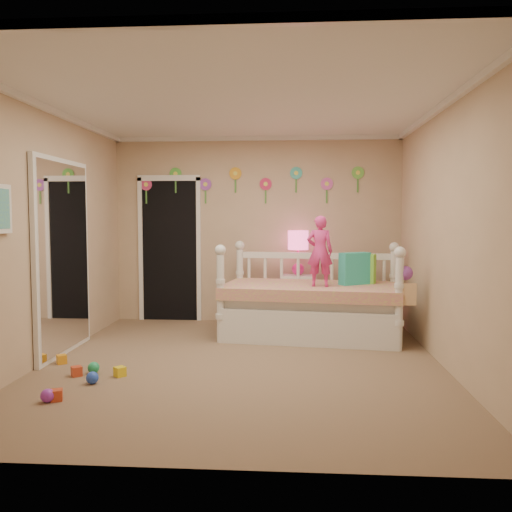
# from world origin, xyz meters

# --- Properties ---
(floor) EXTENTS (4.00, 4.50, 0.01)m
(floor) POSITION_xyz_m (0.00, 0.00, 0.00)
(floor) COLOR #7F684C
(floor) RESTS_ON ground
(ceiling) EXTENTS (4.00, 4.50, 0.01)m
(ceiling) POSITION_xyz_m (0.00, 0.00, 2.60)
(ceiling) COLOR white
(ceiling) RESTS_ON floor
(back_wall) EXTENTS (4.00, 0.01, 2.60)m
(back_wall) POSITION_xyz_m (0.00, 2.25, 1.30)
(back_wall) COLOR tan
(back_wall) RESTS_ON floor
(left_wall) EXTENTS (0.01, 4.50, 2.60)m
(left_wall) POSITION_xyz_m (-2.00, 0.00, 1.30)
(left_wall) COLOR tan
(left_wall) RESTS_ON floor
(right_wall) EXTENTS (0.01, 4.50, 2.60)m
(right_wall) POSITION_xyz_m (2.00, 0.00, 1.30)
(right_wall) COLOR tan
(right_wall) RESTS_ON floor
(crown_molding) EXTENTS (4.00, 4.50, 0.06)m
(crown_molding) POSITION_xyz_m (0.00, 0.00, 2.57)
(crown_molding) COLOR white
(crown_molding) RESTS_ON ceiling
(daybed) EXTENTS (2.29, 1.42, 1.17)m
(daybed) POSITION_xyz_m (0.73, 1.30, 0.59)
(daybed) COLOR white
(daybed) RESTS_ON floor
(pillow_turquoise) EXTENTS (0.41, 0.33, 0.39)m
(pillow_turquoise) POSITION_xyz_m (1.27, 1.33, 0.85)
(pillow_turquoise) COLOR #22AD94
(pillow_turquoise) RESTS_ON daybed
(pillow_lime) EXTENTS (0.41, 0.28, 0.37)m
(pillow_lime) POSITION_xyz_m (1.35, 1.49, 0.83)
(pillow_lime) COLOR #83E144
(pillow_lime) RESTS_ON daybed
(child) EXTENTS (0.33, 0.23, 0.85)m
(child) POSITION_xyz_m (0.83, 1.11, 1.07)
(child) COLOR #EF3690
(child) RESTS_ON daybed
(nightstand) EXTENTS (0.44, 0.35, 0.69)m
(nightstand) POSITION_xyz_m (0.58, 2.02, 0.34)
(nightstand) COLOR white
(nightstand) RESTS_ON floor
(table_lamp) EXTENTS (0.28, 0.28, 0.61)m
(table_lamp) POSITION_xyz_m (0.58, 2.02, 1.09)
(table_lamp) COLOR #F7218F
(table_lamp) RESTS_ON nightstand
(closet_doorway) EXTENTS (0.90, 0.04, 2.07)m
(closet_doorway) POSITION_xyz_m (-1.25, 2.23, 1.03)
(closet_doorway) COLOR black
(closet_doorway) RESTS_ON back_wall
(flower_decals) EXTENTS (3.40, 0.02, 0.50)m
(flower_decals) POSITION_xyz_m (-0.09, 2.24, 1.94)
(flower_decals) COLOR #B2668C
(flower_decals) RESTS_ON back_wall
(mirror_closet) EXTENTS (0.07, 1.30, 2.10)m
(mirror_closet) POSITION_xyz_m (-1.96, 0.30, 1.05)
(mirror_closet) COLOR white
(mirror_closet) RESTS_ON left_wall
(hanging_bag) EXTENTS (0.20, 0.16, 0.36)m
(hanging_bag) POSITION_xyz_m (1.75, 0.68, 0.71)
(hanging_bag) COLOR beige
(hanging_bag) RESTS_ON daybed
(toy_scatter) EXTENTS (1.13, 1.47, 0.11)m
(toy_scatter) POSITION_xyz_m (-1.44, -0.63, 0.06)
(toy_scatter) COLOR #996666
(toy_scatter) RESTS_ON floor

